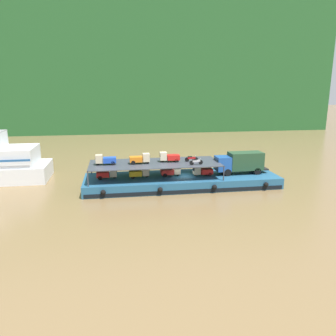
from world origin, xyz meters
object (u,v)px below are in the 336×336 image
(mini_truck_lower_fore, at_px, (202,171))
(mini_truck_upper_mid, at_px, (140,159))
(cargo_barge, at_px, (182,181))
(motorcycle_upper_port, at_px, (196,162))
(mini_truck_upper_fore, at_px, (169,157))
(mini_truck_lower_aft, at_px, (140,173))
(mini_truck_lower_stern, at_px, (107,174))
(motorcycle_upper_centre, at_px, (191,159))
(mini_truck_upper_stern, at_px, (105,160))
(mini_truck_lower_mid, at_px, (171,171))
(covered_lorry, at_px, (240,162))

(mini_truck_lower_fore, bearing_deg, mini_truck_upper_mid, 178.39)
(cargo_barge, distance_m, motorcycle_upper_port, 4.06)
(mini_truck_upper_fore, bearing_deg, mini_truck_lower_aft, -175.17)
(mini_truck_lower_stern, bearing_deg, mini_truck_upper_mid, -3.40)
(mini_truck_upper_mid, xyz_separation_m, motorcycle_upper_centre, (7.19, 0.12, -0.26))
(mini_truck_upper_mid, bearing_deg, mini_truck_lower_stern, 176.60)
(mini_truck_lower_stern, xyz_separation_m, mini_truck_upper_fore, (8.62, 0.21, 2.00))
(mini_truck_upper_stern, bearing_deg, motorcycle_upper_centre, 0.23)
(motorcycle_upper_port, bearing_deg, mini_truck_upper_mid, 165.47)
(mini_truck_lower_fore, bearing_deg, cargo_barge, 173.25)
(mini_truck_upper_fore, height_order, motorcycle_upper_port, mini_truck_upper_fore)
(mini_truck_lower_stern, relative_size, mini_truck_upper_mid, 1.01)
(motorcycle_upper_centre, bearing_deg, mini_truck_lower_mid, 177.52)
(mini_truck_lower_mid, distance_m, motorcycle_upper_port, 4.12)
(mini_truck_lower_fore, bearing_deg, covered_lorry, 2.75)
(motorcycle_upper_port, relative_size, motorcycle_upper_centre, 1.00)
(cargo_barge, bearing_deg, mini_truck_upper_mid, -179.04)
(covered_lorry, height_order, mini_truck_upper_mid, mini_truck_upper_mid)
(mini_truck_upper_stern, bearing_deg, mini_truck_lower_stern, 55.61)
(cargo_barge, relative_size, mini_truck_upper_mid, 9.85)
(mini_truck_lower_aft, height_order, motorcycle_upper_port, motorcycle_upper_port)
(mini_truck_upper_fore, bearing_deg, mini_truck_lower_mid, -49.34)
(covered_lorry, height_order, mini_truck_lower_stern, covered_lorry)
(mini_truck_upper_stern, height_order, motorcycle_upper_centre, mini_truck_upper_stern)
(mini_truck_lower_mid, relative_size, motorcycle_upper_port, 1.47)
(cargo_barge, distance_m, mini_truck_upper_fore, 3.86)
(mini_truck_upper_mid, relative_size, motorcycle_upper_centre, 1.44)
(motorcycle_upper_port, bearing_deg, mini_truck_lower_mid, 144.74)
(covered_lorry, bearing_deg, mini_truck_upper_stern, 179.85)
(mini_truck_lower_mid, height_order, mini_truck_lower_fore, same)
(mini_truck_upper_fore, bearing_deg, motorcycle_upper_centre, -6.63)
(mini_truck_upper_stern, distance_m, motorcycle_upper_port, 12.16)
(mini_truck_lower_fore, xyz_separation_m, motorcycle_upper_centre, (-1.53, 0.37, 1.74))
(motorcycle_upper_port, xyz_separation_m, motorcycle_upper_centre, (-0.17, 2.03, 0.00))
(mini_truck_lower_stern, xyz_separation_m, motorcycle_upper_port, (11.86, -2.17, 1.74))
(mini_truck_lower_mid, bearing_deg, covered_lorry, -1.27)
(motorcycle_upper_centre, bearing_deg, mini_truck_upper_stern, -179.77)
(mini_truck_lower_fore, distance_m, motorcycle_upper_port, 2.76)
(mini_truck_lower_fore, bearing_deg, mini_truck_upper_stern, 178.62)
(mini_truck_lower_aft, xyz_separation_m, mini_truck_lower_fore, (8.82, -0.37, 0.00))
(mini_truck_lower_aft, xyz_separation_m, mini_truck_upper_fore, (4.22, 0.36, 2.00))
(motorcycle_upper_port, bearing_deg, mini_truck_lower_stern, 169.61)
(motorcycle_upper_port, bearing_deg, mini_truck_upper_fore, 143.68)
(mini_truck_upper_mid, bearing_deg, mini_truck_upper_stern, 179.07)
(mini_truck_lower_aft, distance_m, mini_truck_upper_stern, 4.95)
(mini_truck_upper_stern, relative_size, motorcycle_upper_port, 1.45)
(mini_truck_lower_fore, distance_m, motorcycle_upper_centre, 2.35)
(covered_lorry, distance_m, mini_truck_lower_aft, 14.49)
(covered_lorry, xyz_separation_m, mini_truck_lower_mid, (-10.04, 0.22, -1.00))
(cargo_barge, height_order, motorcycle_upper_port, motorcycle_upper_port)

